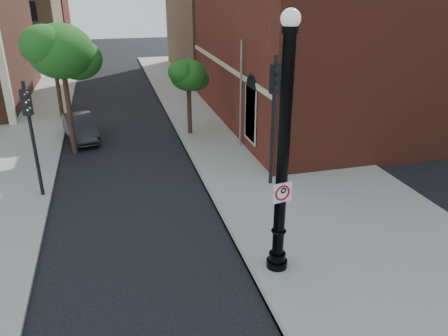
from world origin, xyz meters
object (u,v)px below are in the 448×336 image
object	(u,v)px
traffic_signal_left	(30,122)
parked_car	(80,127)
no_parking_sign	(282,192)
traffic_signal_right	(274,101)
lamppost	(282,164)

from	to	relation	value
traffic_signal_left	parked_car	bearing A→B (deg)	102.06
no_parking_sign	parked_car	xyz separation A→B (m)	(-5.89, 13.74, -1.95)
traffic_signal_right	parked_car	bearing A→B (deg)	129.77
no_parking_sign	traffic_signal_left	distance (m)	9.94
lamppost	traffic_signal_right	distance (m)	5.77
lamppost	no_parking_sign	distance (m)	0.76
lamppost	parked_car	bearing A→B (deg)	113.58
no_parking_sign	parked_car	world-z (taller)	no_parking_sign
lamppost	traffic_signal_right	bearing A→B (deg)	71.29
lamppost	traffic_signal_left	world-z (taller)	lamppost
traffic_signal_left	traffic_signal_right	bearing A→B (deg)	14.03
traffic_signal_left	traffic_signal_right	size ratio (longest dim) A/B	0.86
no_parking_sign	traffic_signal_left	xyz separation A→B (m)	(-7.11, 6.94, 0.47)
no_parking_sign	traffic_signal_right	distance (m)	6.02
parked_car	traffic_signal_left	size ratio (longest dim) A/B	0.88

